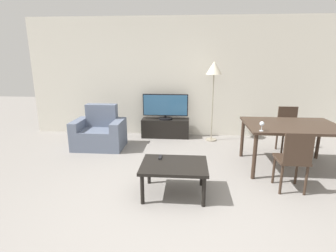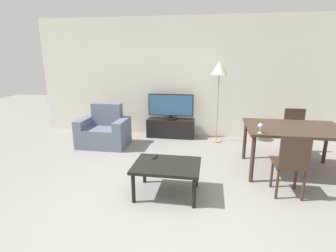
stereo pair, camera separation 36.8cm
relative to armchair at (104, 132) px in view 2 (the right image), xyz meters
name	(u,v)px [view 2 (the right image)]	position (x,y,z in m)	size (l,w,h in m)	color
ground_plane	(166,216)	(1.72, -2.32, -0.30)	(18.00, 18.00, 0.00)	gray
wall_back	(191,78)	(1.72, 1.08, 1.05)	(7.31, 0.06, 2.70)	silver
armchair	(104,132)	(0.00, 0.00, 0.00)	(1.00, 0.70, 0.87)	slate
tv_stand	(171,128)	(1.29, 0.83, -0.09)	(1.09, 0.37, 0.43)	black
tv	(171,107)	(1.29, 0.83, 0.42)	(1.03, 0.32, 0.58)	black
coffee_table	(167,168)	(1.64, -1.80, 0.09)	(0.88, 0.68, 0.44)	black
dining_table	(295,132)	(3.51, -0.77, 0.38)	(1.48, 1.07, 0.76)	#38281E
dining_chair_near	(291,162)	(3.25, -1.61, 0.20)	(0.40, 0.40, 0.88)	#38281E
dining_chair_far	(295,129)	(3.77, 0.07, 0.20)	(0.40, 0.40, 0.88)	#38281E
floor_lamp	(219,72)	(2.34, 0.65, 1.21)	(0.34, 0.34, 1.74)	gray
remote_primary	(155,157)	(1.43, -1.59, 0.15)	(0.04, 0.15, 0.02)	black
wine_glass_left	(260,126)	(2.90, -1.21, 0.56)	(0.07, 0.07, 0.15)	silver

